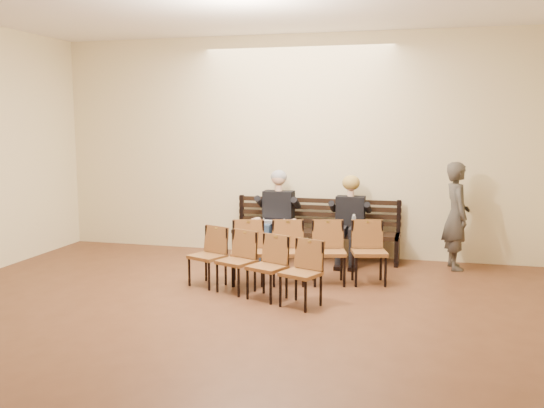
{
  "coord_description": "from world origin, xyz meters",
  "views": [
    {
      "loc": [
        2.07,
        -4.49,
        2.15
      ],
      "look_at": [
        -0.17,
        4.05,
        0.93
      ],
      "focal_mm": 40.0,
      "sensor_mm": 36.0,
      "label": 1
    }
  ],
  "objects_px": {
    "seated_man": "(277,215)",
    "chair_row_back": "(251,265)",
    "bag": "(257,245)",
    "chair_row_front": "(308,253)",
    "passerby": "(457,208)",
    "water_bottle": "(354,230)",
    "laptop": "(272,224)",
    "bench": "(315,245)",
    "seated_woman": "(349,223)"
  },
  "relations": [
    {
      "from": "bag",
      "to": "passerby",
      "type": "xyz_separation_m",
      "value": [
        3.06,
        -0.18,
        0.75
      ]
    },
    {
      "from": "laptop",
      "to": "seated_woman",
      "type": "bearing_deg",
      "value": 22.07
    },
    {
      "from": "bench",
      "to": "passerby",
      "type": "relative_size",
      "value": 1.44
    },
    {
      "from": "bench",
      "to": "bag",
      "type": "relative_size",
      "value": 6.24
    },
    {
      "from": "passerby",
      "to": "laptop",
      "type": "bearing_deg",
      "value": 80.93
    },
    {
      "from": "seated_man",
      "to": "chair_row_front",
      "type": "distance_m",
      "value": 1.54
    },
    {
      "from": "laptop",
      "to": "chair_row_front",
      "type": "height_order",
      "value": "chair_row_front"
    },
    {
      "from": "bench",
      "to": "bag",
      "type": "xyz_separation_m",
      "value": [
        -0.97,
        0.1,
        -0.07
      ]
    },
    {
      "from": "water_bottle",
      "to": "chair_row_front",
      "type": "height_order",
      "value": "chair_row_front"
    },
    {
      "from": "laptop",
      "to": "bag",
      "type": "height_order",
      "value": "laptop"
    },
    {
      "from": "laptop",
      "to": "chair_row_back",
      "type": "distance_m",
      "value": 1.89
    },
    {
      "from": "bench",
      "to": "chair_row_front",
      "type": "height_order",
      "value": "chair_row_front"
    },
    {
      "from": "bag",
      "to": "chair_row_back",
      "type": "bearing_deg",
      "value": -75.78
    },
    {
      "from": "seated_woman",
      "to": "chair_row_back",
      "type": "bearing_deg",
      "value": -115.03
    },
    {
      "from": "bench",
      "to": "seated_woman",
      "type": "bearing_deg",
      "value": -12.34
    },
    {
      "from": "water_bottle",
      "to": "chair_row_front",
      "type": "relative_size",
      "value": 0.1
    },
    {
      "from": "bag",
      "to": "water_bottle",
      "type": "bearing_deg",
      "value": -15.07
    },
    {
      "from": "bench",
      "to": "bag",
      "type": "bearing_deg",
      "value": 174.1
    },
    {
      "from": "bench",
      "to": "passerby",
      "type": "xyz_separation_m",
      "value": [
        2.09,
        -0.08,
        0.68
      ]
    },
    {
      "from": "bench",
      "to": "water_bottle",
      "type": "bearing_deg",
      "value": -27.49
    },
    {
      "from": "seated_man",
      "to": "laptop",
      "type": "distance_m",
      "value": 0.2
    },
    {
      "from": "bag",
      "to": "chair_row_front",
      "type": "xyz_separation_m",
      "value": [
        1.15,
        -1.53,
        0.27
      ]
    },
    {
      "from": "bench",
      "to": "seated_man",
      "type": "bearing_deg",
      "value": -168.32
    },
    {
      "from": "seated_man",
      "to": "chair_row_back",
      "type": "bearing_deg",
      "value": -84.87
    },
    {
      "from": "bench",
      "to": "bag",
      "type": "height_order",
      "value": "bench"
    },
    {
      "from": "bag",
      "to": "bench",
      "type": "bearing_deg",
      "value": -5.9
    },
    {
      "from": "bench",
      "to": "water_bottle",
      "type": "distance_m",
      "value": 0.79
    },
    {
      "from": "bench",
      "to": "water_bottle",
      "type": "xyz_separation_m",
      "value": [
        0.64,
        -0.33,
        0.33
      ]
    },
    {
      "from": "laptop",
      "to": "bench",
      "type": "bearing_deg",
      "value": 38.41
    },
    {
      "from": "seated_man",
      "to": "bag",
      "type": "height_order",
      "value": "seated_man"
    },
    {
      "from": "bench",
      "to": "laptop",
      "type": "bearing_deg",
      "value": -156.05
    },
    {
      "from": "laptop",
      "to": "chair_row_front",
      "type": "distance_m",
      "value": 1.42
    },
    {
      "from": "laptop",
      "to": "chair_row_front",
      "type": "relative_size",
      "value": 0.17
    },
    {
      "from": "water_bottle",
      "to": "passerby",
      "type": "height_order",
      "value": "passerby"
    },
    {
      "from": "laptop",
      "to": "chair_row_back",
      "type": "relative_size",
      "value": 0.18
    },
    {
      "from": "seated_woman",
      "to": "bag",
      "type": "xyz_separation_m",
      "value": [
        -1.52,
        0.22,
        -0.47
      ]
    },
    {
      "from": "bench",
      "to": "bag",
      "type": "distance_m",
      "value": 0.98
    },
    {
      "from": "bench",
      "to": "chair_row_back",
      "type": "height_order",
      "value": "chair_row_back"
    },
    {
      "from": "seated_man",
      "to": "passerby",
      "type": "bearing_deg",
      "value": 0.89
    },
    {
      "from": "laptop",
      "to": "water_bottle",
      "type": "relative_size",
      "value": 1.65
    },
    {
      "from": "bench",
      "to": "passerby",
      "type": "distance_m",
      "value": 2.2
    },
    {
      "from": "bag",
      "to": "chair_row_front",
      "type": "bearing_deg",
      "value": -53.17
    },
    {
      "from": "seated_woman",
      "to": "laptop",
      "type": "bearing_deg",
      "value": -172.38
    },
    {
      "from": "passerby",
      "to": "water_bottle",
      "type": "bearing_deg",
      "value": 86.69
    },
    {
      "from": "chair_row_front",
      "to": "bench",
      "type": "bearing_deg",
      "value": 82.53
    },
    {
      "from": "chair_row_back",
      "to": "bench",
      "type": "bearing_deg",
      "value": 102.16
    },
    {
      "from": "bag",
      "to": "passerby",
      "type": "bearing_deg",
      "value": -3.33
    },
    {
      "from": "chair_row_front",
      "to": "seated_woman",
      "type": "bearing_deg",
      "value": 59.68
    },
    {
      "from": "bag",
      "to": "chair_row_front",
      "type": "height_order",
      "value": "chair_row_front"
    },
    {
      "from": "seated_woman",
      "to": "chair_row_back",
      "type": "xyz_separation_m",
      "value": [
        -0.95,
        -2.03,
        -0.23
      ]
    }
  ]
}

